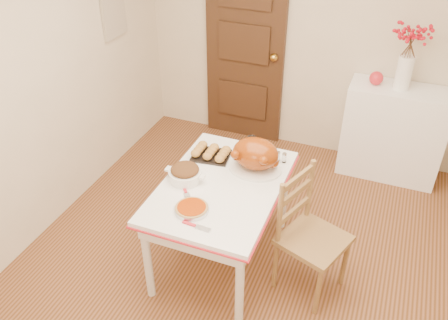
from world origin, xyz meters
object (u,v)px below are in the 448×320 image
at_px(chair_oak, 314,238).
at_px(pumpkin_pie, 192,208).
at_px(kitchen_table, 222,222).
at_px(sideboard, 393,133).
at_px(turkey_platter, 255,155).

bearing_deg(chair_oak, pumpkin_pie, 132.72).
relative_size(kitchen_table, chair_oak, 1.28).
height_order(kitchen_table, pumpkin_pie, pumpkin_pie).
xyz_separation_m(kitchen_table, pumpkin_pie, (-0.08, -0.35, 0.40)).
xyz_separation_m(kitchen_table, chair_oak, (0.72, -0.02, 0.11)).
relative_size(sideboard, kitchen_table, 0.75).
bearing_deg(kitchen_table, chair_oak, -1.79).
relative_size(chair_oak, turkey_platter, 2.37).
bearing_deg(sideboard, chair_oak, -102.47).
distance_m(chair_oak, turkey_platter, 0.73).
bearing_deg(chair_oak, kitchen_table, 108.40).
height_order(kitchen_table, chair_oak, chair_oak).
bearing_deg(sideboard, pumpkin_pie, -119.59).
bearing_deg(kitchen_table, pumpkin_pie, -102.12).
distance_m(sideboard, turkey_platter, 1.78).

